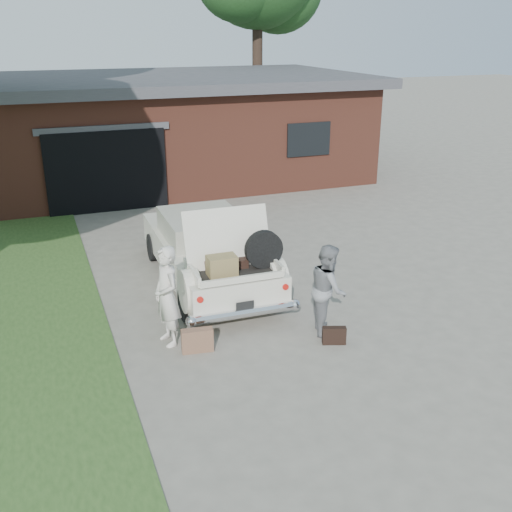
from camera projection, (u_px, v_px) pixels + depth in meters
name	position (u px, v px, depth m)	size (l,w,h in m)	color
ground	(269.00, 329.00, 10.07)	(90.00, 90.00, 0.00)	gray
house	(167.00, 126.00, 19.81)	(12.80, 7.80, 3.30)	brown
sedan	(208.00, 250.00, 11.69)	(1.88, 4.63, 1.87)	beige
woman_left	(167.00, 296.00, 9.35)	(0.59, 0.39, 1.63)	beige
woman_right	(328.00, 289.00, 9.77)	(0.73, 0.57, 1.51)	gray
suitcase_left	(197.00, 340.00, 9.31)	(0.49, 0.16, 0.38)	brown
suitcase_right	(334.00, 336.00, 9.55)	(0.38, 0.12, 0.29)	black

